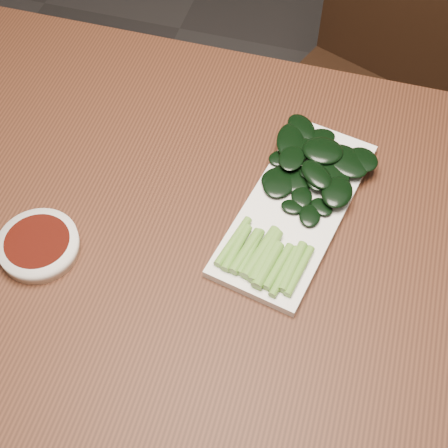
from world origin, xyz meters
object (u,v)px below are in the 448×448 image
sauce_bowl (39,245)px  serving_plate (296,207)px  chair_far (371,92)px  table (224,262)px  gai_lan (302,188)px

sauce_bowl → serving_plate: (0.34, 0.17, -0.01)m
chair_far → sauce_bowl: (-0.42, -0.74, 0.28)m
table → chair_far: size_ratio=1.57×
sauce_bowl → gai_lan: bearing=29.9°
sauce_bowl → table: bearing=21.0°
serving_plate → gai_lan: gai_lan is taller
chair_far → serving_plate: bearing=-76.3°
table → chair_far: 0.70m
chair_far → sauce_bowl: size_ratio=7.75×
chair_far → sauce_bowl: bearing=-97.7°
table → sauce_bowl: size_ratio=12.20×
chair_far → serving_plate: (-0.08, -0.57, 0.27)m
serving_plate → gai_lan: 0.03m
table → sauce_bowl: 0.28m
chair_far → sauce_bowl: chair_far is taller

